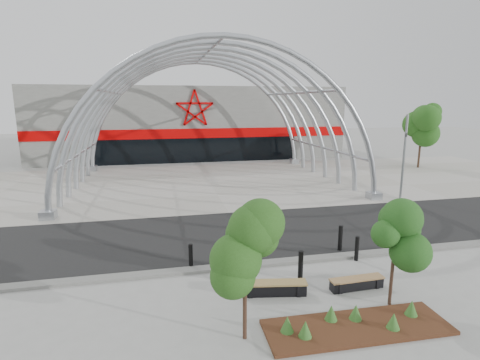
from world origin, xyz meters
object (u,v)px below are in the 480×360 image
object	(u,v)px
signal_pole	(404,156)
bollard_2	(301,266)
bench_0	(274,288)
bench_1	(357,283)
street_tree_1	(395,239)
street_tree_0	(245,252)

from	to	relation	value
signal_pole	bollard_2	xyz separation A→B (m)	(-10.88, -9.61, -2.35)
signal_pole	bollard_2	size ratio (longest dim) A/B	4.94
bench_0	bench_1	distance (m)	2.94
bench_1	bollard_2	distance (m)	2.00
street_tree_1	bench_0	world-z (taller)	street_tree_1
bench_0	bollard_2	size ratio (longest dim) A/B	1.99
signal_pole	bench_0	size ratio (longest dim) A/B	2.48
street_tree_0	bench_1	distance (m)	5.36
signal_pole	bench_0	distance (m)	16.18
street_tree_1	bench_0	size ratio (longest dim) A/B	1.38
bench_0	street_tree_1	bearing A→B (deg)	-22.07
bench_1	bollard_2	bearing A→B (deg)	149.30
street_tree_1	bench_0	bearing A→B (deg)	157.93
street_tree_0	bench_0	distance (m)	3.49
street_tree_0	bollard_2	xyz separation A→B (m)	(2.75, 2.88, -1.98)
bollard_2	street_tree_0	bearing A→B (deg)	-133.61
signal_pole	bench_0	xyz separation A→B (m)	(-12.12, -10.38, -2.70)
signal_pole	bench_1	distance (m)	14.30
bench_0	bollard_2	distance (m)	1.50
bollard_2	bench_0	bearing A→B (deg)	-148.29
street_tree_1	bollard_2	world-z (taller)	street_tree_1
street_tree_1	bench_1	xyz separation A→B (m)	(-0.51, 1.16, -2.03)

